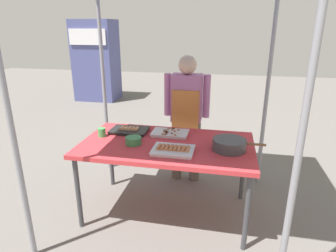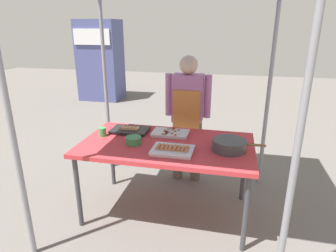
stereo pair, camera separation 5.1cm
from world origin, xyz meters
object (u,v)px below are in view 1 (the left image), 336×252
at_px(tray_pork_links, 129,130).
at_px(condiment_bowl, 133,141).
at_px(tray_meat_skewers, 170,133).
at_px(drink_cup_near_edge, 102,132).
at_px(vendor_woman, 187,110).
at_px(cooking_wok, 230,144).
at_px(stall_table, 167,148).
at_px(tray_grilled_sausages, 173,150).
at_px(neighbor_stall_left, 96,61).

bearing_deg(tray_pork_links, condiment_bowl, -64.44).
xyz_separation_m(tray_meat_skewers, condiment_bowl, (-0.28, -0.31, 0.02)).
distance_m(drink_cup_near_edge, vendor_woman, 1.01).
height_order(cooking_wok, drink_cup_near_edge, cooking_wok).
relative_size(drink_cup_near_edge, vendor_woman, 0.06).
distance_m(condiment_bowl, drink_cup_near_edge, 0.39).
bearing_deg(tray_meat_skewers, stall_table, -86.73).
bearing_deg(tray_grilled_sausages, stall_table, 115.89).
bearing_deg(tray_pork_links, tray_meat_skewers, 1.29).
xyz_separation_m(tray_meat_skewers, tray_pork_links, (-0.43, -0.01, 0.00)).
relative_size(tray_meat_skewers, condiment_bowl, 2.41).
bearing_deg(cooking_wok, tray_meat_skewers, 155.69).
xyz_separation_m(cooking_wok, vendor_woman, (-0.49, 0.75, 0.07)).
distance_m(cooking_wok, condiment_bowl, 0.87).
height_order(tray_pork_links, condiment_bowl, condiment_bowl).
height_order(vendor_woman, neighbor_stall_left, neighbor_stall_left).
bearing_deg(tray_grilled_sausages, cooking_wok, 17.44).
xyz_separation_m(tray_pork_links, neighbor_stall_left, (-2.26, 4.15, 0.20)).
height_order(tray_grilled_sausages, neighbor_stall_left, neighbor_stall_left).
xyz_separation_m(stall_table, cooking_wok, (0.57, -0.05, 0.11)).
distance_m(tray_grilled_sausages, vendor_woman, 0.91).
distance_m(tray_meat_skewers, vendor_woman, 0.51).
xyz_separation_m(stall_table, tray_meat_skewers, (-0.01, 0.22, 0.07)).
height_order(stall_table, tray_pork_links, tray_pork_links).
xyz_separation_m(stall_table, neighbor_stall_left, (-2.70, 4.36, 0.27)).
height_order(condiment_bowl, neighbor_stall_left, neighbor_stall_left).
xyz_separation_m(stall_table, drink_cup_near_edge, (-0.66, 0.03, 0.10)).
bearing_deg(tray_meat_skewers, drink_cup_near_edge, -164.36).
distance_m(stall_table, cooking_wok, 0.58).
bearing_deg(stall_table, condiment_bowl, -163.29).
bearing_deg(vendor_woman, tray_grilled_sausages, 90.87).
relative_size(tray_grilled_sausages, vendor_woman, 0.24).
xyz_separation_m(tray_grilled_sausages, condiment_bowl, (-0.39, 0.11, 0.01)).
bearing_deg(tray_grilled_sausages, vendor_woman, 90.87).
bearing_deg(drink_cup_near_edge, condiment_bowl, -18.67).
bearing_deg(tray_meat_skewers, condiment_bowl, -132.95).
height_order(tray_meat_skewers, drink_cup_near_edge, drink_cup_near_edge).
distance_m(tray_grilled_sausages, drink_cup_near_edge, 0.79).
relative_size(tray_meat_skewers, vendor_woman, 0.24).
xyz_separation_m(tray_meat_skewers, cooking_wok, (0.58, -0.26, 0.04)).
distance_m(tray_grilled_sausages, tray_meat_skewers, 0.43).
height_order(tray_meat_skewers, neighbor_stall_left, neighbor_stall_left).
relative_size(condiment_bowl, vendor_woman, 0.10).
relative_size(tray_grilled_sausages, neighbor_stall_left, 0.19).
relative_size(stall_table, tray_meat_skewers, 4.44).
xyz_separation_m(tray_grilled_sausages, tray_pork_links, (-0.53, 0.40, -0.00)).
distance_m(tray_meat_skewers, tray_pork_links, 0.43).
height_order(tray_pork_links, cooking_wok, cooking_wok).
height_order(tray_grilled_sausages, tray_meat_skewers, tray_grilled_sausages).
xyz_separation_m(drink_cup_near_edge, neighbor_stall_left, (-2.03, 4.32, 0.18)).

